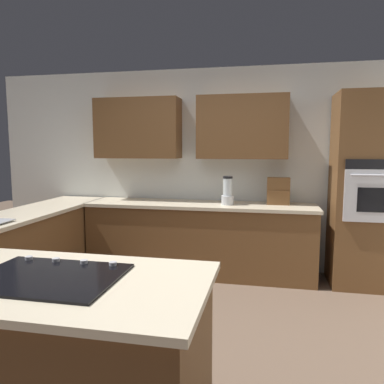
{
  "coord_description": "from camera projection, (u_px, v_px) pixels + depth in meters",
  "views": [
    {
      "loc": [
        -0.71,
        2.72,
        1.58
      ],
      "look_at": [
        0.01,
        -0.8,
        1.15
      ],
      "focal_mm": 34.36,
      "sensor_mm": 36.0,
      "label": 1
    }
  ],
  "objects": [
    {
      "name": "cooktop",
      "position": [
        48.0,
        276.0,
        1.93
      ],
      "size": [
        0.76,
        0.56,
        0.03
      ],
      "color": "black",
      "rests_on": "island_top"
    },
    {
      "name": "countertop_side",
      "position": [
        15.0,
        217.0,
        3.77
      ],
      "size": [
        0.64,
        2.94,
        0.04
      ],
      "primitive_type": "cube",
      "color": "beige",
      "rests_on": "lower_cabinets_side"
    },
    {
      "name": "wall_oven",
      "position": [
        369.0,
        191.0,
        4.14
      ],
      "size": [
        0.8,
        0.66,
        2.2
      ],
      "color": "brown",
      "rests_on": "ground"
    },
    {
      "name": "lower_cabinets_back",
      "position": [
        200.0,
        240.0,
        4.62
      ],
      "size": [
        2.8,
        0.6,
        0.86
      ],
      "primitive_type": "cube",
      "color": "brown",
      "rests_on": "ground"
    },
    {
      "name": "countertop_back",
      "position": [
        200.0,
        205.0,
        4.56
      ],
      "size": [
        2.84,
        0.64,
        0.04
      ],
      "primitive_type": "cube",
      "color": "beige",
      "rests_on": "lower_cabinets_back"
    },
    {
      "name": "island_top",
      "position": [
        47.0,
        282.0,
        1.93
      ],
      "size": [
        1.72,
        0.92,
        0.04
      ],
      "primitive_type": "cube",
      "color": "beige",
      "rests_on": "island_base"
    },
    {
      "name": "spice_rack",
      "position": [
        278.0,
        191.0,
        4.43
      ],
      "size": [
        0.27,
        0.11,
        0.33
      ],
      "color": "brown",
      "rests_on": "countertop_back"
    },
    {
      "name": "blender",
      "position": [
        228.0,
        193.0,
        4.43
      ],
      "size": [
        0.15,
        0.15,
        0.35
      ],
      "color": "silver",
      "rests_on": "countertop_back"
    },
    {
      "name": "ground_plane",
      "position": [
        173.0,
        344.0,
        2.97
      ],
      "size": [
        14.0,
        14.0,
        0.0
      ],
      "primitive_type": "plane",
      "color": "brown"
    },
    {
      "name": "wall_back",
      "position": [
        206.0,
        159.0,
        4.8
      ],
      "size": [
        6.0,
        0.44,
        2.6
      ],
      "color": "silver",
      "rests_on": "ground"
    },
    {
      "name": "lower_cabinets_side",
      "position": [
        17.0,
        259.0,
        3.82
      ],
      "size": [
        0.6,
        2.9,
        0.86
      ],
      "primitive_type": "cube",
      "color": "brown",
      "rests_on": "ground"
    },
    {
      "name": "island_base",
      "position": [
        51.0,
        362.0,
        1.98
      ],
      "size": [
        1.64,
        0.84,
        0.86
      ],
      "primitive_type": "cube",
      "color": "brown",
      "rests_on": "ground"
    }
  ]
}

